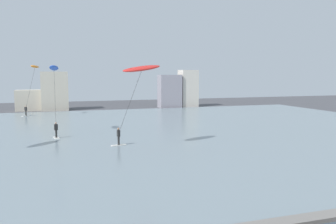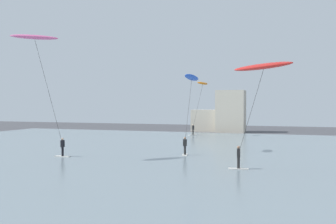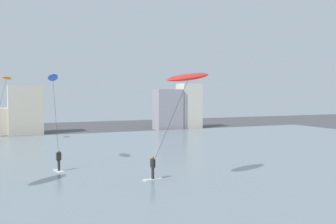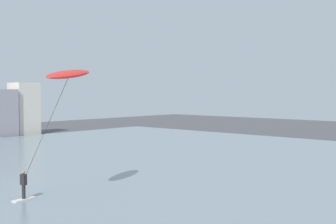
% 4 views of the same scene
% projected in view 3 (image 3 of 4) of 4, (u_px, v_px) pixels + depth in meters
% --- Properties ---
extents(water_bay, '(84.00, 52.00, 0.10)m').
position_uv_depth(water_bay, '(110.00, 166.00, 32.68)').
color(water_bay, gray).
rests_on(water_bay, ground).
extents(far_shore_buildings, '(34.60, 4.94, 7.51)m').
position_uv_depth(far_shore_buildings, '(90.00, 111.00, 61.02)').
color(far_shore_buildings, beige).
rests_on(far_shore_buildings, ground).
extents(kitesurfer_red, '(4.56, 3.44, 7.54)m').
position_uv_depth(kitesurfer_red, '(186.00, 83.00, 26.26)').
color(kitesurfer_red, silver).
rests_on(kitesurfer_red, water_bay).
extents(kitesurfer_orange, '(3.11, 2.78, 7.99)m').
position_uv_depth(kitesurfer_orange, '(5.00, 86.00, 47.42)').
color(kitesurfer_orange, silver).
rests_on(kitesurfer_orange, water_bay).
extents(kitesurfer_blue, '(1.34, 4.52, 7.65)m').
position_uv_depth(kitesurfer_blue, '(54.00, 89.00, 31.99)').
color(kitesurfer_blue, silver).
rests_on(kitesurfer_blue, water_bay).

